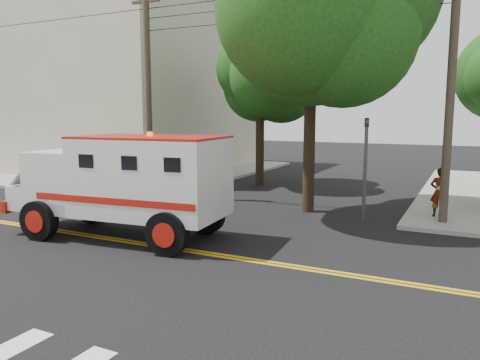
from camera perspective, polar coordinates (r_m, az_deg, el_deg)
The scene contains 12 objects.
ground at distance 13.20m, azimuth -7.11°, elevation -8.44°, with size 100.00×100.00×0.00m, color black.
sidewalk_nw at distance 31.81m, azimuth -13.98°, elevation 1.25°, with size 17.00×17.00×0.15m, color gray.
building_left at distance 34.07m, azimuth -15.22°, elevation 10.19°, with size 16.00×14.00×10.00m, color #BFB29D.
utility_pole_left at distance 20.81m, azimuth -11.12°, elevation 10.04°, with size 0.28×0.28×9.00m, color #382D23.
utility_pole_right at distance 16.75m, azimuth 24.30°, elevation 9.99°, with size 0.28×0.28×9.00m, color #382D23.
tree_main at distance 17.82m, azimuth 9.87°, elevation 19.17°, with size 6.08×5.70×9.85m.
tree_left at distance 24.41m, azimuth 2.99°, elevation 12.77°, with size 4.48×4.20×7.70m.
traffic_signal at distance 16.51m, azimuth 15.05°, elevation 2.55°, with size 0.15×0.18×3.60m.
accessibility_sign at distance 21.43m, azimuth -11.89°, elevation 1.57°, with size 0.45×0.10×2.02m.
palm_planter at distance 22.53m, azimuth -13.67°, elevation 2.54°, with size 3.52×2.63×2.36m.
armored_truck at distance 14.45m, azimuth -13.75°, elevation -0.01°, with size 7.01×3.29×3.10m.
pedestrian_a at distance 17.77m, azimuth 23.16°, elevation -1.38°, with size 0.63×0.42×1.74m, color gray.
Camera 1 is at (7.04, -10.52, 3.74)m, focal length 35.00 mm.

